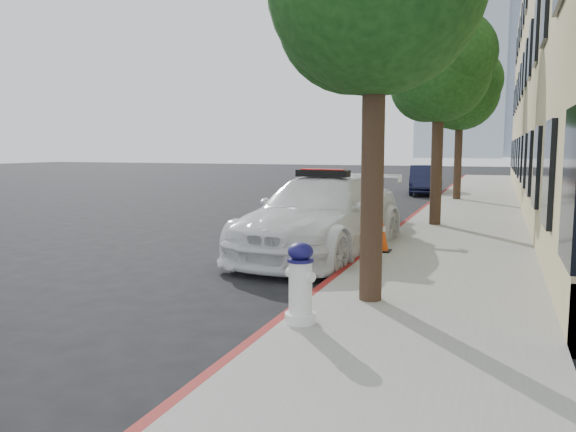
# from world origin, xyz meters

# --- Properties ---
(ground) EXTENTS (120.00, 120.00, 0.00)m
(ground) POSITION_xyz_m (0.00, 0.00, 0.00)
(ground) COLOR black
(ground) RESTS_ON ground
(sidewalk) EXTENTS (3.20, 50.00, 0.15)m
(sidewalk) POSITION_xyz_m (3.60, 10.00, 0.07)
(sidewalk) COLOR gray
(sidewalk) RESTS_ON ground
(curb_strip) EXTENTS (0.12, 50.00, 0.15)m
(curb_strip) POSITION_xyz_m (2.06, 10.00, 0.07)
(curb_strip) COLOR maroon
(curb_strip) RESTS_ON ground
(tower_left) EXTENTS (18.00, 14.00, 60.00)m
(tower_left) POSITION_xyz_m (-4.00, 120.00, 30.00)
(tower_left) COLOR #9EA8B7
(tower_left) RESTS_ON ground
(tower_right) EXTENTS (14.00, 14.00, 44.00)m
(tower_right) POSITION_xyz_m (9.00, 135.00, 22.00)
(tower_right) COLOR #9EA8B7
(tower_right) RESTS_ON ground
(tree_mid) EXTENTS (2.77, 2.64, 5.43)m
(tree_mid) POSITION_xyz_m (2.93, 5.99, 4.16)
(tree_mid) COLOR black
(tree_mid) RESTS_ON sidewalk
(tree_far) EXTENTS (3.10, 3.00, 5.81)m
(tree_far) POSITION_xyz_m (2.93, 13.99, 4.39)
(tree_far) COLOR black
(tree_far) RESTS_ON sidewalk
(police_car) EXTENTS (2.71, 5.71, 1.76)m
(police_car) POSITION_xyz_m (1.10, 1.63, 0.81)
(police_car) COLOR white
(police_car) RESTS_ON ground
(parked_car_mid) EXTENTS (1.89, 4.10, 1.36)m
(parked_car_mid) POSITION_xyz_m (0.81, 5.00, 0.68)
(parked_car_mid) COLOR black
(parked_car_mid) RESTS_ON ground
(parked_car_far) EXTENTS (1.94, 4.26, 1.35)m
(parked_car_far) POSITION_xyz_m (1.20, 17.80, 0.68)
(parked_car_far) COLOR #151835
(parked_car_far) RESTS_ON ground
(fire_hydrant) EXTENTS (0.40, 0.37, 0.95)m
(fire_hydrant) POSITION_xyz_m (2.35, -3.28, 0.61)
(fire_hydrant) COLOR white
(fire_hydrant) RESTS_ON sidewalk
(traffic_cone) EXTENTS (0.35, 0.35, 0.66)m
(traffic_cone) POSITION_xyz_m (2.35, 1.56, 0.48)
(traffic_cone) COLOR black
(traffic_cone) RESTS_ON sidewalk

